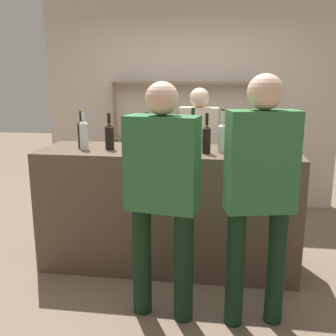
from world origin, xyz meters
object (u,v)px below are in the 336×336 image
at_px(counter_bottle_2, 222,136).
at_px(counter_bottle_3, 84,134).
at_px(customer_right, 260,184).
at_px(counter_bottle_4, 109,135).
at_px(customer_center, 162,187).
at_px(counter_bottle_5, 82,133).
at_px(ice_bucket, 179,141).
at_px(server_behind_counter, 199,148).
at_px(counter_bottle_1, 207,138).
at_px(counter_bottle_0, 193,132).
at_px(wine_glass, 252,143).

xyz_separation_m(counter_bottle_2, counter_bottle_3, (-1.21, -0.03, 0.00)).
distance_m(counter_bottle_2, customer_right, 0.83).
relative_size(counter_bottle_3, counter_bottle_4, 1.07).
distance_m(counter_bottle_3, customer_center, 1.13).
xyz_separation_m(counter_bottle_5, customer_center, (0.86, -0.82, -0.24)).
bearing_deg(counter_bottle_3, customer_center, -42.14).
height_order(counter_bottle_4, counter_bottle_5, counter_bottle_5).
height_order(counter_bottle_2, ice_bucket, counter_bottle_2).
bearing_deg(customer_center, server_behind_counter, 4.76).
xyz_separation_m(counter_bottle_1, counter_bottle_4, (-0.86, 0.07, -0.01)).
xyz_separation_m(counter_bottle_5, customer_right, (1.52, -0.82, -0.20)).
bearing_deg(ice_bucket, counter_bottle_5, 172.53).
bearing_deg(counter_bottle_3, counter_bottle_0, 17.01).
height_order(counter_bottle_2, counter_bottle_3, counter_bottle_2).
relative_size(counter_bottle_2, wine_glass, 2.59).
bearing_deg(server_behind_counter, counter_bottle_4, -32.89).
relative_size(ice_bucket, customer_center, 0.14).
xyz_separation_m(counter_bottle_0, counter_bottle_1, (0.14, -0.33, -0.01)).
relative_size(counter_bottle_2, customer_center, 0.22).
height_order(ice_bucket, customer_right, customer_right).
relative_size(counter_bottle_0, counter_bottle_4, 1.10).
distance_m(counter_bottle_5, ice_bucket, 0.91).
bearing_deg(ice_bucket, counter_bottle_4, 173.57).
relative_size(counter_bottle_0, ice_bucket, 1.50).
distance_m(counter_bottle_0, counter_bottle_1, 0.36).
xyz_separation_m(counter_bottle_3, ice_bucket, (0.85, -0.04, -0.04)).
bearing_deg(ice_bucket, customer_right, -48.28).
relative_size(server_behind_counter, customer_center, 0.95).
bearing_deg(counter_bottle_0, counter_bottle_1, -66.54).
xyz_separation_m(counter_bottle_5, ice_bucket, (0.90, -0.12, -0.03)).
bearing_deg(customer_center, counter_bottle_0, 2.26).
xyz_separation_m(counter_bottle_3, server_behind_counter, (0.96, 1.01, -0.29)).
bearing_deg(customer_right, counter_bottle_3, 50.65).
xyz_separation_m(counter_bottle_1, customer_center, (-0.27, -0.70, -0.24)).
relative_size(counter_bottle_1, counter_bottle_3, 0.99).
bearing_deg(customer_center, counter_bottle_1, -11.61).
bearing_deg(customer_center, counter_bottle_4, 46.83).
relative_size(counter_bottle_2, counter_bottle_5, 1.09).
xyz_separation_m(wine_glass, customer_right, (0.02, -0.65, -0.17)).
bearing_deg(counter_bottle_3, customer_right, -26.54).
height_order(counter_bottle_3, server_behind_counter, server_behind_counter).
distance_m(ice_bucket, customer_right, 0.95).
bearing_deg(server_behind_counter, ice_bucket, -1.68).
height_order(counter_bottle_3, counter_bottle_4, counter_bottle_3).
bearing_deg(counter_bottle_3, server_behind_counter, 46.66).
relative_size(customer_right, customer_center, 1.03).
bearing_deg(counter_bottle_0, counter_bottle_3, -162.99).
relative_size(counter_bottle_0, customer_right, 0.20).
relative_size(counter_bottle_0, wine_glass, 2.50).
distance_m(customer_right, server_behind_counter, 1.83).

